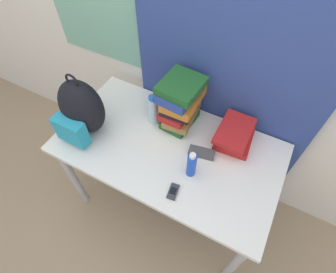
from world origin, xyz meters
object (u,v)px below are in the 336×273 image
object	(u,v)px
cell_phone	(173,192)
sunglasses_case	(202,153)
backpack	(81,110)
sports_bottle	(172,110)
sunscreen_bottle	(191,165)
book_stack_center	(235,136)
water_bottle	(153,110)
book_stack_left	(181,102)

from	to	relation	value
cell_phone	sunglasses_case	distance (m)	0.29
backpack	sports_bottle	world-z (taller)	backpack
sunscreen_bottle	book_stack_center	bearing A→B (deg)	66.12
sunglasses_case	sunscreen_bottle	bearing A→B (deg)	-92.16
book_stack_center	water_bottle	size ratio (longest dim) A/B	1.29
backpack	cell_phone	distance (m)	0.69
backpack	water_bottle	size ratio (longest dim) A/B	2.02
book_stack_left	sunscreen_bottle	xyz separation A→B (m)	(0.22, -0.31, -0.09)
water_bottle	sunglasses_case	world-z (taller)	water_bottle
sunglasses_case	sports_bottle	bearing A→B (deg)	155.18
book_stack_center	sunscreen_bottle	size ratio (longest dim) A/B	1.48
book_stack_center	sunglasses_case	world-z (taller)	book_stack_center
water_bottle	sunscreen_bottle	xyz separation A→B (m)	(0.37, -0.24, -0.01)
cell_phone	sports_bottle	bearing A→B (deg)	118.60
water_bottle	sports_bottle	size ratio (longest dim) A/B	0.74
backpack	book_stack_left	size ratio (longest dim) A/B	1.32
book_stack_center	sports_bottle	distance (m)	0.40
sunglasses_case	cell_phone	bearing A→B (deg)	-97.18
book_stack_center	sunscreen_bottle	world-z (taller)	sunscreen_bottle
sports_bottle	book_stack_left	bearing A→B (deg)	56.12
backpack	sunglasses_case	size ratio (longest dim) A/B	2.68
sports_bottle	sunglasses_case	size ratio (longest dim) A/B	1.79
backpack	sunscreen_bottle	size ratio (longest dim) A/B	2.32
backpack	sports_bottle	xyz separation A→B (m)	(0.44, 0.28, -0.04)
backpack	water_bottle	distance (m)	0.42
book_stack_center	water_bottle	xyz separation A→B (m)	(-0.51, -0.07, 0.04)
book_stack_left	sunglasses_case	world-z (taller)	book_stack_left
sports_bottle	cell_phone	bearing A→B (deg)	-61.40
backpack	sunscreen_bottle	distance (m)	0.70
sunscreen_bottle	backpack	bearing A→B (deg)	-178.54
cell_phone	backpack	bearing A→B (deg)	168.89
water_bottle	sunscreen_bottle	world-z (taller)	water_bottle
backpack	sunglasses_case	xyz separation A→B (m)	(0.70, 0.16, -0.16)
book_stack_center	cell_phone	bearing A→B (deg)	-110.18
sunscreen_bottle	sunglasses_case	world-z (taller)	sunscreen_bottle
water_bottle	sunscreen_bottle	size ratio (longest dim) A/B	1.15
sunscreen_bottle	cell_phone	world-z (taller)	sunscreen_bottle
sports_bottle	cell_phone	world-z (taller)	sports_bottle
book_stack_center	cell_phone	xyz separation A→B (m)	(-0.17, -0.46, -0.05)
book_stack_center	water_bottle	world-z (taller)	water_bottle
book_stack_left	book_stack_center	world-z (taller)	book_stack_left
backpack	cell_phone	world-z (taller)	backpack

